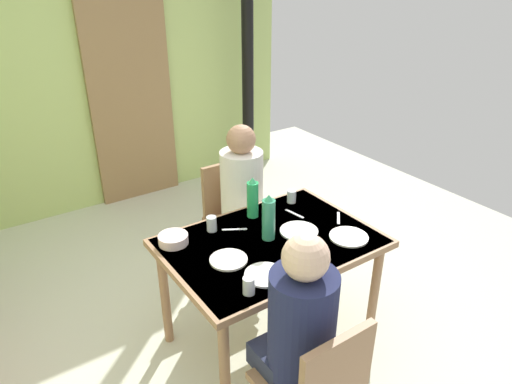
# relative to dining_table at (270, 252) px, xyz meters

# --- Properties ---
(ground_plane) EXTENTS (6.51, 6.51, 0.00)m
(ground_plane) POSITION_rel_dining_table_xyz_m (-0.42, 0.02, -0.66)
(ground_plane) COLOR beige
(wall_back) EXTENTS (4.44, 0.10, 2.70)m
(wall_back) POSITION_rel_dining_table_xyz_m (-0.42, 2.52, 0.68)
(wall_back) COLOR #B4CE74
(wall_back) RESTS_ON ground_plane
(door_wooden) EXTENTS (0.80, 0.05, 2.00)m
(door_wooden) POSITION_rel_dining_table_xyz_m (0.13, 2.44, 0.34)
(door_wooden) COLOR olive
(door_wooden) RESTS_ON ground_plane
(stove_pipe_column) EXTENTS (0.12, 0.12, 2.70)m
(stove_pipe_column) POSITION_rel_dining_table_xyz_m (1.28, 2.17, 0.68)
(stove_pipe_column) COLOR black
(stove_pipe_column) RESTS_ON ground_plane
(dining_table) EXTENTS (1.21, 0.85, 0.75)m
(dining_table) POSITION_rel_dining_table_xyz_m (0.00, 0.00, 0.00)
(dining_table) COLOR #956D4C
(dining_table) RESTS_ON ground_plane
(chair_far_diner) EXTENTS (0.40, 0.40, 0.87)m
(chair_far_diner) POSITION_rel_dining_table_xyz_m (0.22, 0.78, -0.17)
(chair_far_diner) COLOR #956D4C
(chair_far_diner) RESTS_ON ground_plane
(person_near_diner) EXTENTS (0.30, 0.37, 0.77)m
(person_near_diner) POSITION_rel_dining_table_xyz_m (-0.31, -0.64, 0.12)
(person_near_diner) COLOR #252A43
(person_near_diner) RESTS_ON ground_plane
(person_far_diner) EXTENTS (0.30, 0.37, 0.77)m
(person_far_diner) POSITION_rel_dining_table_xyz_m (0.22, 0.64, 0.12)
(person_far_diner) COLOR silver
(person_far_diner) RESTS_ON ground_plane
(water_bottle_green_near) EXTENTS (0.08, 0.08, 0.28)m
(water_bottle_green_near) POSITION_rel_dining_table_xyz_m (0.00, 0.03, 0.22)
(water_bottle_green_near) COLOR #36936B
(water_bottle_green_near) RESTS_ON dining_table
(water_bottle_green_far) EXTENTS (0.07, 0.07, 0.27)m
(water_bottle_green_far) POSITION_rel_dining_table_xyz_m (0.07, 0.30, 0.21)
(water_bottle_green_far) COLOR #27A359
(water_bottle_green_far) RESTS_ON dining_table
(serving_bowl_center) EXTENTS (0.17, 0.17, 0.05)m
(serving_bowl_center) POSITION_rel_dining_table_xyz_m (-0.48, 0.29, 0.11)
(serving_bowl_center) COLOR silver
(serving_bowl_center) RESTS_ON dining_table
(dinner_plate_near_left) EXTENTS (0.21, 0.21, 0.01)m
(dinner_plate_near_left) POSITION_rel_dining_table_xyz_m (-0.22, -0.26, 0.09)
(dinner_plate_near_left) COLOR white
(dinner_plate_near_left) RESTS_ON dining_table
(dinner_plate_near_right) EXTENTS (0.23, 0.23, 0.01)m
(dinner_plate_near_right) POSITION_rel_dining_table_xyz_m (0.39, -0.23, 0.09)
(dinner_plate_near_right) COLOR white
(dinner_plate_near_right) RESTS_ON dining_table
(dinner_plate_far_center) EXTENTS (0.23, 0.23, 0.01)m
(dinner_plate_far_center) POSITION_rel_dining_table_xyz_m (0.19, -0.02, 0.09)
(dinner_plate_far_center) COLOR silver
(dinner_plate_far_center) RESTS_ON dining_table
(dinner_plate_far_side) EXTENTS (0.21, 0.21, 0.01)m
(dinner_plate_far_side) POSITION_rel_dining_table_xyz_m (-0.31, -0.04, 0.09)
(dinner_plate_far_side) COLOR white
(dinner_plate_far_side) RESTS_ON dining_table
(drinking_glass_by_near_diner) EXTENTS (0.06, 0.06, 0.09)m
(drinking_glass_by_near_diner) POSITION_rel_dining_table_xyz_m (-0.37, -0.32, 0.13)
(drinking_glass_by_near_diner) COLOR silver
(drinking_glass_by_near_diner) RESTS_ON dining_table
(drinking_glass_by_far_diner) EXTENTS (0.06, 0.06, 0.09)m
(drinking_glass_by_far_diner) POSITION_rel_dining_table_xyz_m (-0.22, 0.29, 0.13)
(drinking_glass_by_far_diner) COLOR silver
(drinking_glass_by_far_diner) RESTS_ON dining_table
(drinking_glass_spare_center) EXTENTS (0.06, 0.06, 0.09)m
(drinking_glass_spare_center) POSITION_rel_dining_table_xyz_m (0.39, 0.31, 0.13)
(drinking_glass_spare_center) COLOR silver
(drinking_glass_spare_center) RESTS_ON dining_table
(cutlery_knife_near) EXTENTS (0.04, 0.15, 0.00)m
(cutlery_knife_near) POSITION_rel_dining_table_xyz_m (0.31, 0.17, 0.08)
(cutlery_knife_near) COLOR silver
(cutlery_knife_near) RESTS_ON dining_table
(cutlery_fork_near) EXTENTS (0.08, 0.14, 0.00)m
(cutlery_fork_near) POSITION_rel_dining_table_xyz_m (0.14, -0.23, 0.08)
(cutlery_fork_near) COLOR silver
(cutlery_fork_near) RESTS_ON dining_table
(cutlery_knife_far) EXTENTS (0.11, 0.12, 0.00)m
(cutlery_knife_far) POSITION_rel_dining_table_xyz_m (0.50, -0.03, 0.08)
(cutlery_knife_far) COLOR silver
(cutlery_knife_far) RESTS_ON dining_table
(cutlery_fork_far) EXTENTS (0.14, 0.09, 0.00)m
(cutlery_fork_far) POSITION_rel_dining_table_xyz_m (-0.11, 0.22, 0.08)
(cutlery_fork_far) COLOR silver
(cutlery_fork_far) RESTS_ON dining_table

